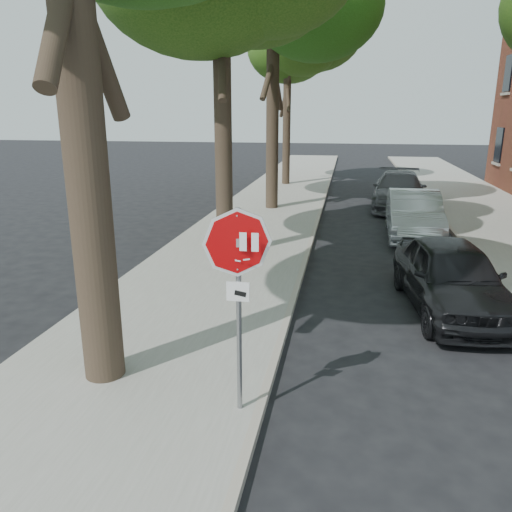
{
  "coord_description": "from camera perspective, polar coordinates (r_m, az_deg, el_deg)",
  "views": [
    {
      "loc": [
        0.51,
        -5.48,
        3.77
      ],
      "look_at": [
        -0.56,
        0.37,
        2.05
      ],
      "focal_mm": 35.0,
      "sensor_mm": 36.0,
      "label": 1
    }
  ],
  "objects": [
    {
      "name": "sidewalk_right",
      "position": [
        18.7,
        27.19,
        2.86
      ],
      "size": [
        4.0,
        55.0,
        0.12
      ],
      "primitive_type": "cube",
      "color": "gray",
      "rests_on": "ground"
    },
    {
      "name": "stop_sign",
      "position": [
        5.88,
        -2.06,
        -1.94
      ],
      "size": [
        0.76,
        0.34,
        2.61
      ],
      "color": "gray",
      "rests_on": "sidewalk_left"
    },
    {
      "name": "car_b",
      "position": [
        16.26,
        17.57,
        4.52
      ],
      "size": [
        1.65,
        4.39,
        1.43
      ],
      "primitive_type": "imported",
      "rotation": [
        0.0,
        0.0,
        -0.03
      ],
      "color": "#AEB1B6",
      "rests_on": "ground"
    },
    {
      "name": "ground",
      "position": [
        6.67,
        4.36,
        -18.34
      ],
      "size": [
        120.0,
        120.0,
        0.0
      ],
      "primitive_type": "plane",
      "color": "black",
      "rests_on": "ground"
    },
    {
      "name": "tree_far",
      "position": [
        27.01,
        3.66,
        23.39
      ],
      "size": [
        5.29,
        4.91,
        9.33
      ],
      "color": "black",
      "rests_on": "sidewalk_left"
    },
    {
      "name": "car_c",
      "position": [
        21.15,
        16.01,
        7.21
      ],
      "size": [
        2.41,
        5.17,
        1.46
      ],
      "primitive_type": "imported",
      "rotation": [
        0.0,
        0.0,
        -0.07
      ],
      "color": "#434347",
      "rests_on": "ground"
    },
    {
      "name": "curb_left",
      "position": [
        17.89,
        7.04,
        4.02
      ],
      "size": [
        0.12,
        55.0,
        0.13
      ],
      "primitive_type": "cube",
      "color": "#9E9384",
      "rests_on": "ground"
    },
    {
      "name": "sidewalk_left",
      "position": [
        18.12,
        0.54,
        4.28
      ],
      "size": [
        4.0,
        55.0,
        0.12
      ],
      "primitive_type": "cube",
      "color": "gray",
      "rests_on": "ground"
    },
    {
      "name": "car_a",
      "position": [
        10.41,
        21.42,
        -2.2
      ],
      "size": [
        2.1,
        4.26,
        1.4
      ],
      "primitive_type": "imported",
      "rotation": [
        0.0,
        0.0,
        0.11
      ],
      "color": "black",
      "rests_on": "ground"
    },
    {
      "name": "curb_right",
      "position": [
        18.2,
        21.02,
        3.27
      ],
      "size": [
        0.12,
        55.0,
        0.13
      ],
      "primitive_type": "cube",
      "color": "#9E9384",
      "rests_on": "ground"
    }
  ]
}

